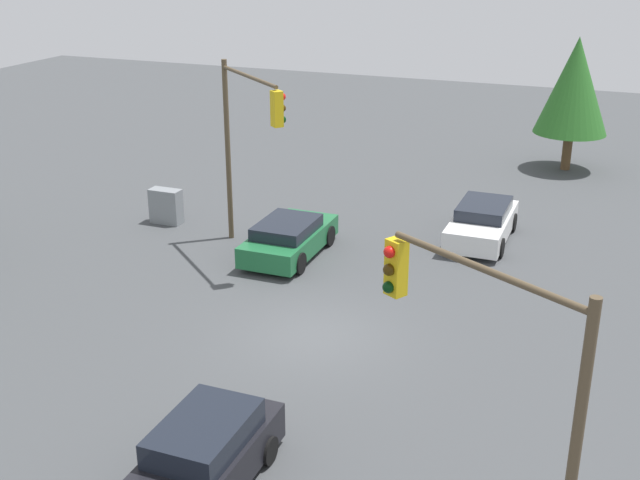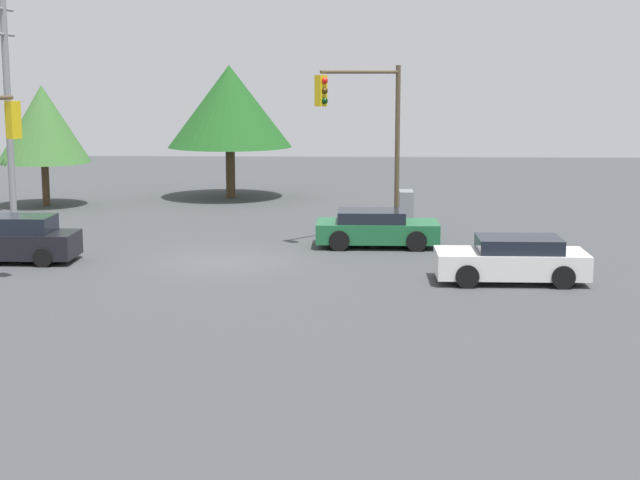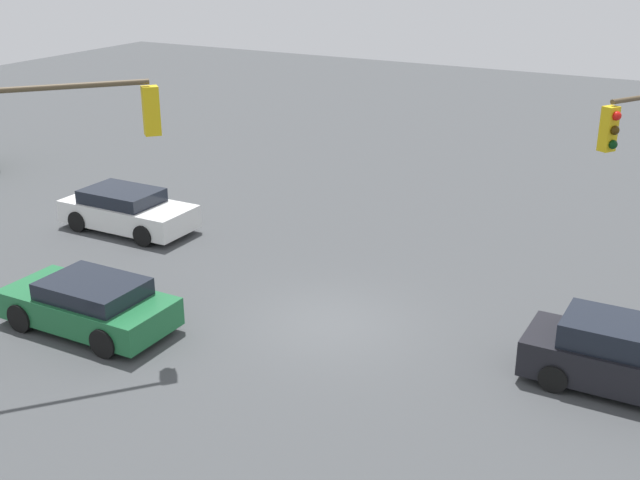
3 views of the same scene
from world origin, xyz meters
TOP-DOWN VIEW (x-y plane):
  - ground_plane at (0.00, 0.00)m, footprint 80.00×80.00m
  - sedan_green at (2.97, -4.96)m, footprint 2.05×4.25m
  - sedan_white at (-2.77, -8.83)m, footprint 2.00×4.35m
  - sedan_dark at (-0.32, 6.80)m, footprint 1.85×4.21m
  - traffic_signal_main at (4.29, -4.66)m, footprint 3.44×3.03m
  - utility_pole_tall at (8.79, 9.99)m, footprint 2.20×0.28m
  - electrical_cabinet at (8.54, -6.26)m, footprint 1.18×0.56m
  - tree_behind at (16.20, 1.89)m, footprint 5.97×5.97m
  - tree_right at (12.97, 9.95)m, footprint 4.19×4.19m

SIDE VIEW (x-z plane):
  - ground_plane at x=0.00m, z-range 0.00..0.00m
  - sedan_green at x=2.97m, z-range 0.00..1.28m
  - electrical_cabinet at x=8.54m, z-range 0.00..1.31m
  - sedan_white at x=-2.77m, z-range -0.01..1.32m
  - sedan_dark at x=-0.32m, z-range -0.04..1.46m
  - tree_right at x=12.97m, z-range 0.99..6.46m
  - traffic_signal_main at x=4.29m, z-range 1.20..7.49m
  - tree_behind at x=16.20m, z-range 1.23..7.62m
  - utility_pole_tall at x=8.79m, z-range 0.28..9.43m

